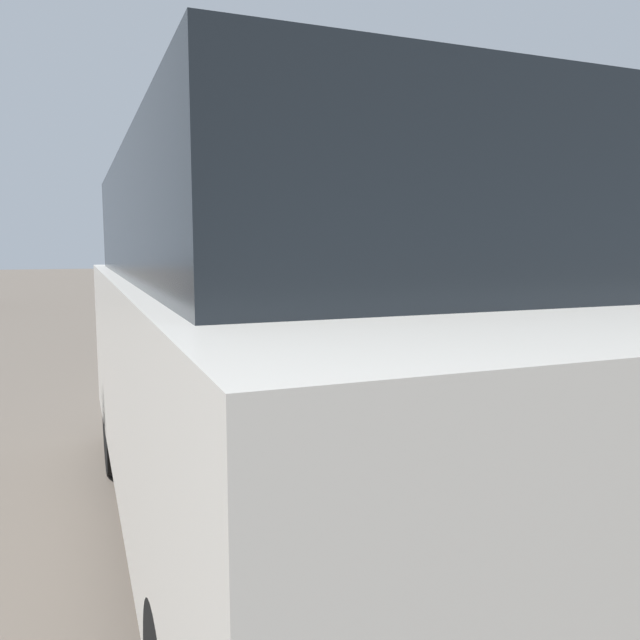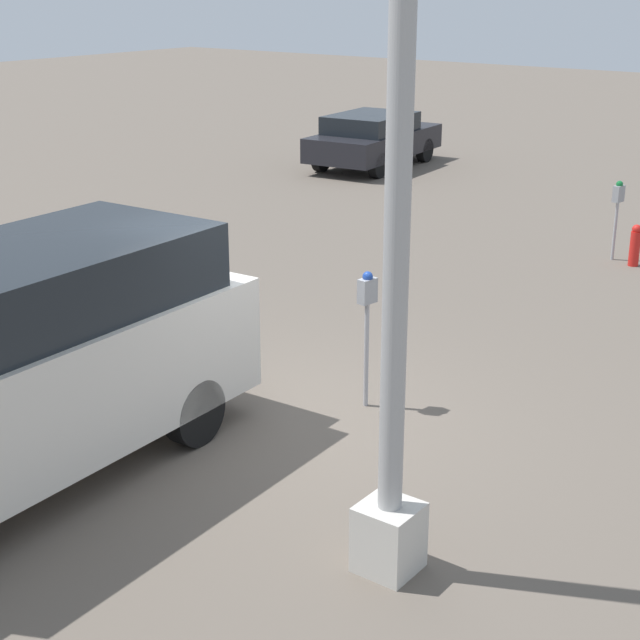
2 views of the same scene
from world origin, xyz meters
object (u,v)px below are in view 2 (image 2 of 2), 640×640
at_px(parking_meter_near, 367,308).
at_px(parked_van, 7,364).
at_px(lamp_post, 395,321).
at_px(parking_meter_far, 618,202).
at_px(fire_hydrant, 635,245).
at_px(car_distant, 373,138).

xyz_separation_m(parking_meter_near, parked_van, (3.25, -1.59, 0.04)).
distance_m(parking_meter_near, lamp_post, 3.19).
xyz_separation_m(parking_meter_far, fire_hydrant, (0.14, 0.40, -0.62)).
bearing_deg(car_distant, parked_van, -162.71).
relative_size(parking_meter_near, fire_hydrant, 2.24).
relative_size(parked_van, fire_hydrant, 7.42).
bearing_deg(fire_hydrant, parking_meter_far, -109.43).
xyz_separation_m(parking_meter_far, lamp_post, (9.51, 1.88, 1.09)).
bearing_deg(parking_meter_near, car_distant, -137.73).
bearing_deg(car_distant, lamp_post, -150.72).
distance_m(lamp_post, car_distant, 16.94).
relative_size(parking_meter_near, parked_van, 0.30).
relative_size(parking_meter_near, car_distant, 0.37).
distance_m(lamp_post, parked_van, 3.66).
bearing_deg(parking_meter_far, fire_hydrant, 79.24).
distance_m(parking_meter_far, lamp_post, 9.76).
height_order(lamp_post, car_distant, lamp_post).
height_order(car_distant, fire_hydrant, car_distant).
relative_size(parking_meter_near, parking_meter_far, 1.16).
height_order(lamp_post, parked_van, lamp_post).
height_order(parking_meter_near, car_distant, parking_meter_near).
distance_m(parking_meter_near, parked_van, 3.62).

